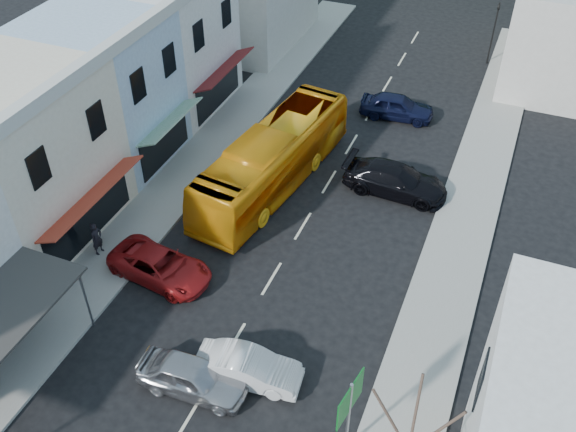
# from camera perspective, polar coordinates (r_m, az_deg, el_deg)

# --- Properties ---
(ground) EXTENTS (120.00, 120.00, 0.00)m
(ground) POSITION_cam_1_polar(r_m,az_deg,el_deg) (27.20, -4.85, -11.14)
(ground) COLOR black
(ground) RESTS_ON ground
(sidewalk_left) EXTENTS (3.00, 52.00, 0.15)m
(sidewalk_left) POSITION_cam_1_polar(r_m,az_deg,el_deg) (36.32, -8.64, 4.04)
(sidewalk_left) COLOR gray
(sidewalk_left) RESTS_ON ground
(sidewalk_right) EXTENTS (3.00, 52.00, 0.15)m
(sidewalk_right) POSITION_cam_1_polar(r_m,az_deg,el_deg) (32.62, 15.03, -1.87)
(sidewalk_right) COLOR gray
(sidewalk_right) RESTS_ON ground
(shopfront_row) EXTENTS (8.25, 30.00, 8.00)m
(shopfront_row) POSITION_cam_1_polar(r_m,az_deg,el_deg) (33.62, -20.97, 6.49)
(shopfront_row) COLOR beige
(shopfront_row) RESTS_ON ground
(distant_block_left) EXTENTS (8.00, 10.00, 6.00)m
(distant_block_left) POSITION_cam_1_polar(r_m,az_deg,el_deg) (50.06, -3.89, 18.63)
(distant_block_left) COLOR #B7B2A8
(distant_block_left) RESTS_ON ground
(bus) EXTENTS (4.04, 11.83, 3.10)m
(bus) POSITION_cam_1_polar(r_m,az_deg,el_deg) (34.07, -1.34, 4.89)
(bus) COLOR orange
(bus) RESTS_ON ground
(car_silver) EXTENTS (4.48, 2.00, 1.40)m
(car_silver) POSITION_cam_1_polar(r_m,az_deg,el_deg) (25.46, -8.46, -13.97)
(car_silver) COLOR #A7A7AC
(car_silver) RESTS_ON ground
(car_white) EXTENTS (4.59, 2.32, 1.40)m
(car_white) POSITION_cam_1_polar(r_m,az_deg,el_deg) (25.50, -3.55, -13.30)
(car_white) COLOR silver
(car_white) RESTS_ON ground
(car_red) EXTENTS (4.82, 2.52, 1.40)m
(car_red) POSITION_cam_1_polar(r_m,az_deg,el_deg) (29.75, -11.30, -4.35)
(car_red) COLOR maroon
(car_red) RESTS_ON ground
(car_black_near) EXTENTS (4.55, 1.96, 1.40)m
(car_black_near) POSITION_cam_1_polar(r_m,az_deg,el_deg) (34.50, 9.51, 3.04)
(car_black_near) COLOR black
(car_black_near) RESTS_ON ground
(car_navy_mid) EXTENTS (4.54, 2.17, 1.40)m
(car_navy_mid) POSITION_cam_1_polar(r_m,az_deg,el_deg) (41.01, 9.65, 9.49)
(car_navy_mid) COLOR black
(car_navy_mid) RESTS_ON ground
(pedestrian_left) EXTENTS (0.46, 0.64, 1.70)m
(pedestrian_left) POSITION_cam_1_polar(r_m,az_deg,el_deg) (31.37, -16.63, -1.95)
(pedestrian_left) COLOR black
(pedestrian_left) RESTS_ON sidewalk_left
(direction_sign) EXTENTS (0.78, 1.83, 3.92)m
(direction_sign) POSITION_cam_1_polar(r_m,az_deg,el_deg) (22.76, 5.37, -17.55)
(direction_sign) COLOR #085719
(direction_sign) RESTS_ON ground
(traffic_signal) EXTENTS (0.96, 1.15, 4.46)m
(traffic_signal) POSITION_cam_1_polar(r_m,az_deg,el_deg) (48.52, 17.76, 15.17)
(traffic_signal) COLOR black
(traffic_signal) RESTS_ON ground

